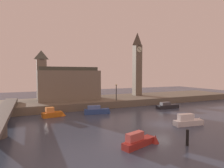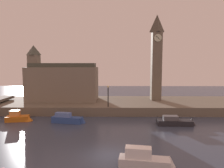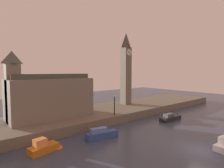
{
  "view_description": "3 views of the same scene",
  "coord_description": "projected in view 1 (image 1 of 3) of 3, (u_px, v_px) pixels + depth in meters",
  "views": [
    {
      "loc": [
        -17.53,
        -21.6,
        7.43
      ],
      "look_at": [
        -1.55,
        14.73,
        5.13
      ],
      "focal_mm": 30.01,
      "sensor_mm": 36.0,
      "label": 1
    },
    {
      "loc": [
        0.52,
        -18.03,
        8.64
      ],
      "look_at": [
        0.08,
        17.95,
        5.02
      ],
      "focal_mm": 31.94,
      "sensor_mm": 36.0,
      "label": 2
    },
    {
      "loc": [
        -21.1,
        -9.19,
        9.23
      ],
      "look_at": [
        1.45,
        17.79,
        6.78
      ],
      "focal_mm": 29.08,
      "sensor_mm": 36.0,
      "label": 3
    }
  ],
  "objects": [
    {
      "name": "ground_plane",
      "position": [
        162.0,
        124.0,
        27.22
      ],
      "size": [
        120.0,
        120.0,
        0.0
      ],
      "primitive_type": "plane",
      "color": "#384256"
    },
    {
      "name": "far_embankment",
      "position": [
        109.0,
        101.0,
        45.45
      ],
      "size": [
        70.0,
        12.0,
        1.5
      ],
      "primitive_type": "cube",
      "color": "#6B6051",
      "rests_on": "ground"
    },
    {
      "name": "clock_tower",
      "position": [
        137.0,
        63.0,
        49.74
      ],
      "size": [
        2.08,
        2.14,
        16.62
      ],
      "color": "#6B6051",
      "rests_on": "far_embankment"
    },
    {
      "name": "parliament_hall",
      "position": [
        67.0,
        83.0,
        41.99
      ],
      "size": [
        13.35,
        6.11,
        10.75
      ],
      "color": "slate",
      "rests_on": "far_embankment"
    },
    {
      "name": "streetlamp",
      "position": [
        116.0,
        90.0,
        40.26
      ],
      "size": [
        0.36,
        0.36,
        3.57
      ],
      "color": "black",
      "rests_on": "far_embankment"
    },
    {
      "name": "mooring_post_left",
      "position": [
        187.0,
        138.0,
        19.14
      ],
      "size": [
        0.29,
        0.29,
        1.67
      ],
      "primitive_type": "cylinder",
      "color": "black",
      "rests_on": "ground"
    },
    {
      "name": "boat_barge_dark",
      "position": [
        169.0,
        106.0,
        39.85
      ],
      "size": [
        5.6,
        1.72,
        1.55
      ],
      "color": "#232328",
      "rests_on": "ground"
    },
    {
      "name": "boat_tour_blue",
      "position": [
        98.0,
        110.0,
        34.29
      ],
      "size": [
        5.17,
        1.89,
        1.63
      ],
      "color": "#2D4C93",
      "rests_on": "ground"
    },
    {
      "name": "boat_ferry_white",
      "position": [
        190.0,
        121.0,
        26.8
      ],
      "size": [
        4.99,
        1.87,
        1.8
      ],
      "color": "silver",
      "rests_on": "ground"
    },
    {
      "name": "boat_patrol_orange",
      "position": [
        54.0,
        113.0,
        31.93
      ],
      "size": [
        4.09,
        1.95,
        1.65
      ],
      "color": "orange",
      "rests_on": "ground"
    },
    {
      "name": "boat_dinghy_red",
      "position": [
        141.0,
        141.0,
        19.13
      ],
      "size": [
        4.7,
        2.22,
        1.61
      ],
      "color": "maroon",
      "rests_on": "ground"
    }
  ]
}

